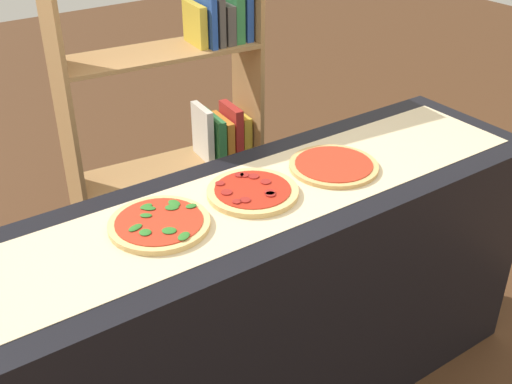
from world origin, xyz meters
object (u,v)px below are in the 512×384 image
pizza_spinach_0 (159,223)px  bookshelf (188,119)px  pizza_pepperoni_1 (253,192)px  pizza_plain_2 (334,166)px

pizza_spinach_0 → bookshelf: bookshelf is taller
pizza_pepperoni_1 → bookshelf: bookshelf is taller
pizza_spinach_0 → pizza_pepperoni_1: bearing=-0.9°
pizza_plain_2 → bookshelf: 0.95m
pizza_spinach_0 → pizza_pepperoni_1: 0.33m
pizza_pepperoni_1 → bookshelf: bearing=73.0°
pizza_spinach_0 → pizza_pepperoni_1: (0.33, -0.01, 0.00)m
pizza_plain_2 → bookshelf: bearing=92.9°
pizza_spinach_0 → pizza_pepperoni_1: size_ratio=1.02×
pizza_spinach_0 → pizza_plain_2: 0.66m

